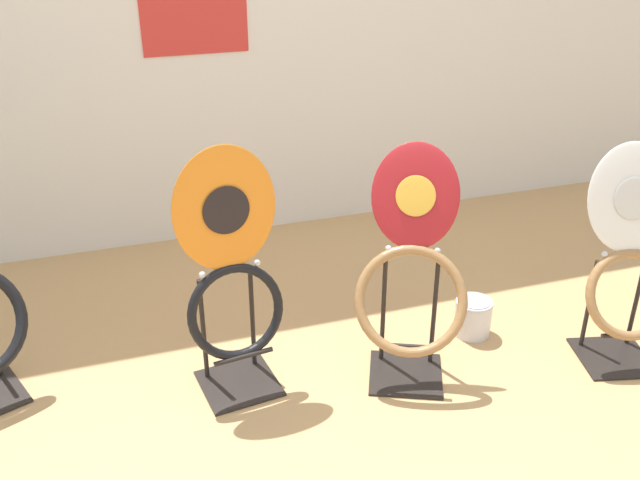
# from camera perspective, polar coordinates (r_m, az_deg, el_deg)

# --- Properties ---
(toilet_seat_display_white_plain) EXTENTS (0.42, 0.39, 0.87)m
(toilet_seat_display_white_plain) POSITION_cam_1_polar(r_m,az_deg,el_deg) (2.98, 23.50, -1.56)
(toilet_seat_display_white_plain) COLOR black
(toilet_seat_display_white_plain) RESTS_ON ground_plane
(toilet_seat_display_crimson_swirl) EXTENTS (0.49, 0.50, 0.89)m
(toilet_seat_display_crimson_swirl) POSITION_cam_1_polar(r_m,az_deg,el_deg) (2.65, 7.36, -2.68)
(toilet_seat_display_crimson_swirl) COLOR black
(toilet_seat_display_crimson_swirl) RESTS_ON ground_plane
(toilet_seat_display_orange_sun) EXTENTS (0.38, 0.31, 0.96)m
(toilet_seat_display_orange_sun) POSITION_cam_1_polar(r_m,az_deg,el_deg) (2.55, -7.11, -2.66)
(toilet_seat_display_orange_sun) COLOR black
(toilet_seat_display_orange_sun) RESTS_ON ground_plane
(paint_can) EXTENTS (0.16, 0.16, 0.16)m
(paint_can) POSITION_cam_1_polar(r_m,az_deg,el_deg) (3.10, 12.14, -5.96)
(paint_can) COLOR silver
(paint_can) RESTS_ON ground_plane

